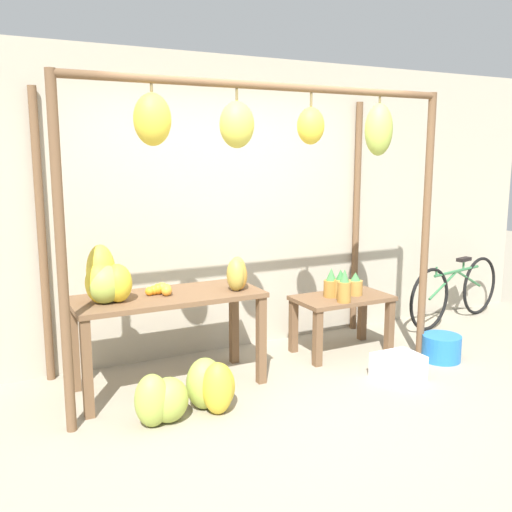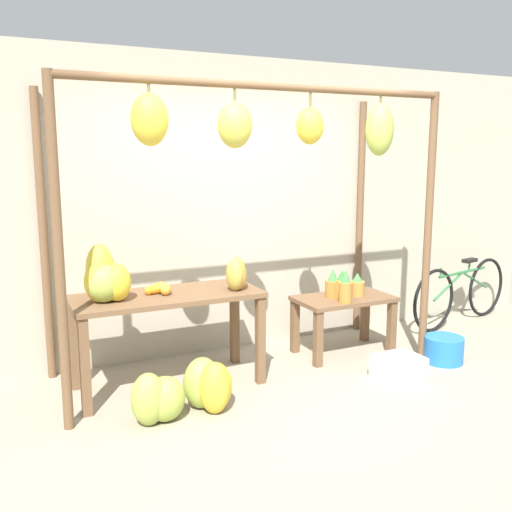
{
  "view_description": "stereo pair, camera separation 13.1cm",
  "coord_description": "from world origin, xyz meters",
  "views": [
    {
      "loc": [
        -2.12,
        -3.37,
        1.9
      ],
      "look_at": [
        0.07,
        0.93,
        1.04
      ],
      "focal_mm": 40.0,
      "sensor_mm": 36.0,
      "label": 1
    },
    {
      "loc": [
        -2.01,
        -3.43,
        1.9
      ],
      "look_at": [
        0.07,
        0.93,
        1.04
      ],
      "focal_mm": 40.0,
      "sensor_mm": 36.0,
      "label": 2
    }
  ],
  "objects": [
    {
      "name": "ground_plane",
      "position": [
        0.0,
        0.0,
        0.0
      ],
      "size": [
        20.0,
        20.0,
        0.0
      ],
      "primitive_type": "plane",
      "color": "gray"
    },
    {
      "name": "display_table_main",
      "position": [
        -0.73,
        0.93,
        0.66
      ],
      "size": [
        1.52,
        0.64,
        0.79
      ],
      "color": "brown",
      "rests_on": "ground_plane"
    },
    {
      "name": "stall_awning",
      "position": [
        0.0,
        0.69,
        1.83
      ],
      "size": [
        3.25,
        1.19,
        2.43
      ],
      "color": "brown",
      "rests_on": "ground_plane"
    },
    {
      "name": "banana_pile_ground_left",
      "position": [
        -1.0,
        0.32,
        0.18
      ],
      "size": [
        0.43,
        0.32,
        0.39
      ],
      "color": "#9EB247",
      "rests_on": "ground_plane"
    },
    {
      "name": "orange_pile",
      "position": [
        -0.78,
        0.95,
        0.83
      ],
      "size": [
        0.21,
        0.17,
        0.09
      ],
      "color": "orange",
      "rests_on": "display_table_main"
    },
    {
      "name": "blue_bucket",
      "position": [
        1.73,
        0.37,
        0.12
      ],
      "size": [
        0.36,
        0.36,
        0.24
      ],
      "color": "blue",
      "rests_on": "ground_plane"
    },
    {
      "name": "banana_pile_ground_right",
      "position": [
        -0.59,
        0.36,
        0.19
      ],
      "size": [
        0.44,
        0.46,
        0.4
      ],
      "color": "yellow",
      "rests_on": "ground_plane"
    },
    {
      "name": "parked_bicycle",
      "position": [
        2.78,
        1.23,
        0.36
      ],
      "size": [
        1.69,
        0.4,
        0.73
      ],
      "color": "black",
      "rests_on": "ground_plane"
    },
    {
      "name": "pineapple_cluster",
      "position": [
        0.99,
        0.94,
        0.67
      ],
      "size": [
        0.39,
        0.36,
        0.31
      ],
      "color": "#B27F38",
      "rests_on": "display_table_side"
    },
    {
      "name": "fruit_crate_white",
      "position": [
        1.07,
        0.21,
        0.11
      ],
      "size": [
        0.38,
        0.32,
        0.21
      ],
      "color": "silver",
      "rests_on": "ground_plane"
    },
    {
      "name": "banana_pile_on_table",
      "position": [
        -1.23,
        0.91,
        0.96
      ],
      "size": [
        0.41,
        0.39,
        0.44
      ],
      "color": "yellow",
      "rests_on": "display_table_main"
    },
    {
      "name": "shop_wall_back",
      "position": [
        0.0,
        1.64,
        1.4
      ],
      "size": [
        8.0,
        0.08,
        2.8
      ],
      "color": "#B2A893",
      "rests_on": "ground_plane"
    },
    {
      "name": "display_table_side",
      "position": [
        1.03,
        0.98,
        0.44
      ],
      "size": [
        0.93,
        0.53,
        0.56
      ],
      "color": "brown",
      "rests_on": "ground_plane"
    },
    {
      "name": "papaya_pile",
      "position": [
        -0.16,
        0.83,
        0.92
      ],
      "size": [
        0.22,
        0.27,
        0.27
      ],
      "color": "#93A33D",
      "rests_on": "display_table_main"
    }
  ]
}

